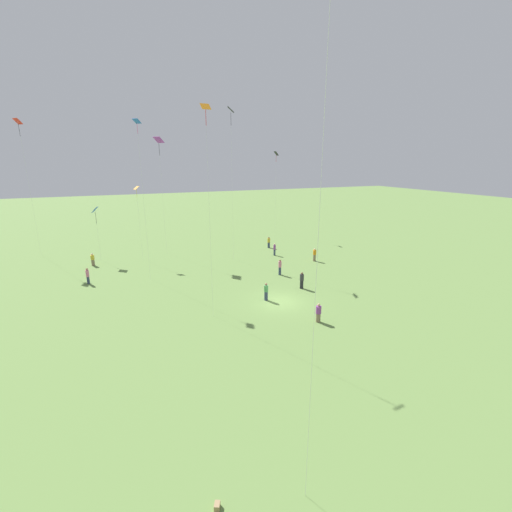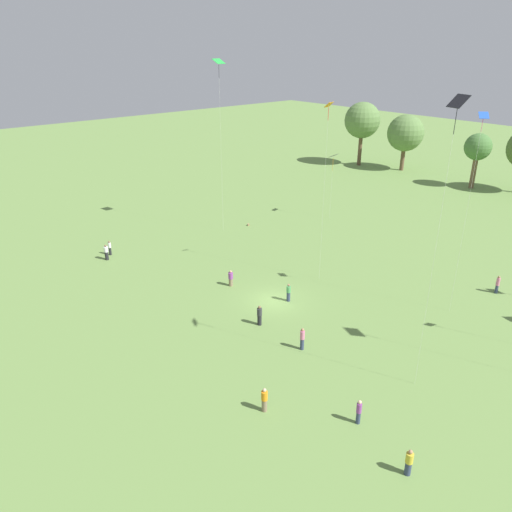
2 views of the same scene
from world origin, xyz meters
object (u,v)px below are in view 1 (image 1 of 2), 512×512
Objects in this scene: kite_6 at (19,129)px; picnic_bag_0 at (217,506)px; kite_4 at (206,126)px; person_1 at (269,242)px; person_2 at (315,255)px; kite_2 at (95,211)px; kite_3 at (276,158)px; person_5 at (275,249)px; kite_0 at (138,135)px; kite_8 at (137,192)px; person_6 at (266,292)px; person_3 at (280,267)px; person_4 at (318,313)px; kite_1 at (159,144)px; person_10 at (88,276)px; kite_5 at (231,118)px; person_7 at (302,280)px; person_0 at (93,260)px.

kite_6 reaches higher than picnic_bag_0.
kite_6 is (28.95, 17.20, 1.51)m from kite_4.
person_1 is 0.98× the size of person_2.
kite_3 is at bearing 162.08° from kite_2.
kite_4 is 23.16m from picnic_bag_0.
person_1 is at bearing -101.42° from person_5.
kite_6 is at bearing 40.90° from kite_0.
kite_2 is 0.74× the size of kite_8.
person_6 is at bearing 94.87° from kite_2.
kite_2 is at bearing 161.53° from person_3.
kite_0 is 14.77m from kite_2.
kite_0 is (16.57, 11.72, 14.77)m from person_4.
person_3 is 25.26m from kite_2.
kite_1 is 1.10× the size of kite_3.
person_1 is at bearing 48.36° from person_10.
person_7 is at bearing -104.35° from kite_5.
kite_4 reaches higher than kite_1.
person_7 is 0.18× the size of kite_8.
person_10 is 0.18× the size of kite_8.
picnic_bag_0 is (-16.64, 4.62, -15.43)m from kite_4.
kite_2 is 30.81m from kite_3.
person_1 is at bearing 143.74° from kite_2.
kite_5 is (3.81, -11.35, 2.47)m from kite_0.
person_5 reaches higher than picnic_bag_0.
person_6 is at bearing -135.17° from kite_0.
person_6 is 26.51m from kite_1.
person_10 is (10.37, 20.84, 0.03)m from person_7.
kite_4 is 33.71m from kite_6.
person_4 is 32.54m from kite_2.
person_2 is 0.24× the size of kite_2.
person_5 is at bearing -52.04° from person_1.
kite_0 is (-8.02, 18.61, 14.72)m from person_1.
person_5 is (-4.34, 1.11, 0.04)m from person_1.
kite_5 reaches higher than person_4.
person_0 is 27.13m from kite_4.
person_2 reaches higher than person_1.
kite_2 is (11.54, 26.47, 5.81)m from person_2.
person_0 is 18.06m from kite_0.
person_3 is 1.14× the size of person_4.
person_4 is 17.29m from kite_4.
kite_8 reaches higher than kite_2.
person_0 is 33.94m from kite_3.
kite_8 reaches higher than picnic_bag_0.
person_1 is 4.48m from person_5.
person_3 reaches higher than person_0.
person_1 is 1.05× the size of person_4.
person_10 is at bearing -18.15° from kite_8.
person_3 is 21.07m from kite_8.
picnic_bag_0 is (-39.45, 4.18, -15.09)m from kite_1.
kite_4 is 0.89× the size of kite_5.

